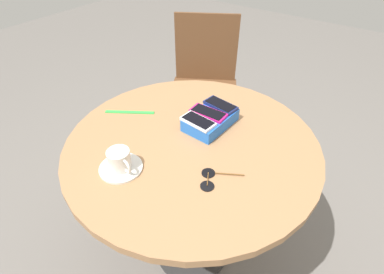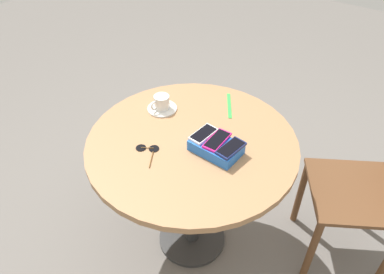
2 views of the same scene
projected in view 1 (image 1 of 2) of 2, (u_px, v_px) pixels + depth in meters
name	position (u px, v px, depth m)	size (l,w,h in m)	color
ground_plane	(192.00, 249.00, 1.55)	(8.00, 8.00, 0.00)	slate
round_table	(192.00, 163.00, 1.16)	(0.92, 0.92, 0.73)	#2D2D2D
phone_box	(209.00, 119.00, 1.15)	(0.21, 0.14, 0.05)	blue
phone_navy	(221.00, 105.00, 1.17)	(0.08, 0.14, 0.01)	navy
phone_magenta	(208.00, 113.00, 1.14)	(0.07, 0.14, 0.01)	#D11975
phone_white	(198.00, 121.00, 1.09)	(0.07, 0.13, 0.01)	silver
saucer	(121.00, 168.00, 0.98)	(0.14, 0.14, 0.01)	silver
coffee_cup	(120.00, 160.00, 0.95)	(0.07, 0.10, 0.07)	silver
lanyard_strap	(130.00, 112.00, 1.23)	(0.20, 0.02, 0.00)	green
sunglasses	(210.00, 179.00, 0.94)	(0.13, 0.12, 0.01)	black
chair_near_window	(204.00, 88.00, 1.89)	(0.56, 0.56, 0.89)	brown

